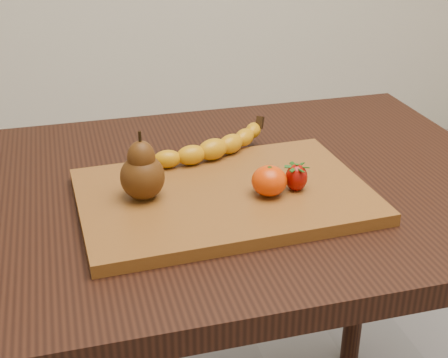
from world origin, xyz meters
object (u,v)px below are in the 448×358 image
object	(u,v)px
cutting_board	(224,196)
mandarin	(269,181)
table	(222,233)
pear	(142,165)

from	to	relation	value
cutting_board	mandarin	distance (m)	0.08
table	pear	size ratio (longest dim) A/B	9.40
cutting_board	pear	world-z (taller)	pear
table	cutting_board	bearing A→B (deg)	-101.51
pear	mandarin	bearing A→B (deg)	-12.90
pear	mandarin	size ratio (longest dim) A/B	1.94
mandarin	table	bearing A→B (deg)	117.75
table	mandarin	distance (m)	0.18
cutting_board	mandarin	size ratio (longest dim) A/B	8.18
pear	mandarin	world-z (taller)	pear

